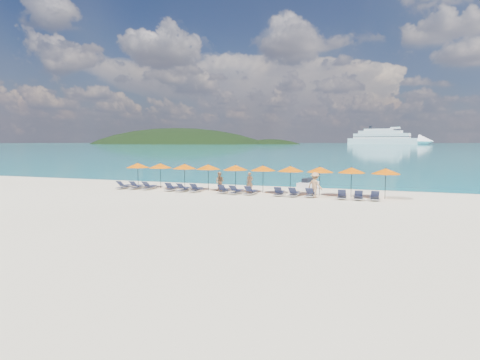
% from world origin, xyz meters
% --- Properties ---
extents(ground, '(1400.00, 1400.00, 0.00)m').
position_xyz_m(ground, '(0.00, 0.00, 0.00)').
color(ground, beige).
extents(sea, '(1600.00, 1300.00, 0.01)m').
position_xyz_m(sea, '(0.00, 660.00, 0.01)').
color(sea, '#1FA9B2').
rests_on(sea, ground).
extents(headland_main, '(374.00, 242.00, 126.50)m').
position_xyz_m(headland_main, '(-300.00, 540.00, -38.00)').
color(headland_main, black).
rests_on(headland_main, ground).
extents(headland_small, '(162.00, 126.00, 85.50)m').
position_xyz_m(headland_small, '(-150.00, 560.00, -35.00)').
color(headland_small, black).
rests_on(headland_small, ground).
extents(cruise_ship, '(113.67, 46.02, 31.41)m').
position_xyz_m(cruise_ship, '(18.72, 569.54, 8.17)').
color(cruise_ship, white).
rests_on(cruise_ship, ground).
extents(jetski, '(1.59, 2.87, 0.97)m').
position_xyz_m(jetski, '(4.28, 8.64, 0.40)').
color(jetski, white).
rests_on(jetski, ground).
extents(beachgoer_a, '(0.66, 0.49, 1.64)m').
position_xyz_m(beachgoer_a, '(0.07, 5.18, 0.82)').
color(beachgoer_a, tan).
rests_on(beachgoer_a, ground).
extents(beachgoer_b, '(0.86, 0.59, 1.62)m').
position_xyz_m(beachgoer_b, '(-2.53, 5.02, 0.81)').
color(beachgoer_b, tan).
rests_on(beachgoer_b, ground).
extents(beachgoer_c, '(1.34, 1.06, 1.89)m').
position_xyz_m(beachgoer_c, '(5.66, 3.70, 0.94)').
color(beachgoer_c, tan).
rests_on(beachgoer_c, ground).
extents(umbrella_0, '(2.10, 2.10, 2.28)m').
position_xyz_m(umbrella_0, '(-10.50, 4.92, 2.02)').
color(umbrella_0, black).
rests_on(umbrella_0, ground).
extents(umbrella_1, '(2.10, 2.10, 2.28)m').
position_xyz_m(umbrella_1, '(-8.27, 5.08, 2.02)').
color(umbrella_1, black).
rests_on(umbrella_1, ground).
extents(umbrella_2, '(2.10, 2.10, 2.28)m').
position_xyz_m(umbrella_2, '(-5.79, 4.94, 2.02)').
color(umbrella_2, black).
rests_on(umbrella_2, ground).
extents(umbrella_3, '(2.10, 2.10, 2.28)m').
position_xyz_m(umbrella_3, '(-3.58, 5.00, 2.02)').
color(umbrella_3, black).
rests_on(umbrella_3, ground).
extents(umbrella_4, '(2.10, 2.10, 2.28)m').
position_xyz_m(umbrella_4, '(-1.09, 4.96, 2.02)').
color(umbrella_4, black).
rests_on(umbrella_4, ground).
extents(umbrella_5, '(2.10, 2.10, 2.28)m').
position_xyz_m(umbrella_5, '(1.25, 5.03, 2.02)').
color(umbrella_5, black).
rests_on(umbrella_5, ground).
extents(umbrella_6, '(2.10, 2.10, 2.28)m').
position_xyz_m(umbrella_6, '(3.52, 4.98, 2.02)').
color(umbrella_6, black).
rests_on(umbrella_6, ground).
extents(umbrella_7, '(2.10, 2.10, 2.28)m').
position_xyz_m(umbrella_7, '(5.82, 4.95, 2.02)').
color(umbrella_7, black).
rests_on(umbrella_7, ground).
extents(umbrella_8, '(2.10, 2.10, 2.28)m').
position_xyz_m(umbrella_8, '(8.17, 5.11, 2.02)').
color(umbrella_8, black).
rests_on(umbrella_8, ground).
extents(umbrella_9, '(2.10, 2.10, 2.28)m').
position_xyz_m(umbrella_9, '(10.59, 4.86, 2.02)').
color(umbrella_9, black).
rests_on(umbrella_9, ground).
extents(lounger_0, '(0.70, 1.73, 0.66)m').
position_xyz_m(lounger_0, '(-11.13, 3.67, 0.24)').
color(lounger_0, silver).
rests_on(lounger_0, ground).
extents(lounger_1, '(0.65, 1.71, 0.66)m').
position_xyz_m(lounger_1, '(-9.94, 3.85, 0.24)').
color(lounger_1, silver).
rests_on(lounger_1, ground).
extents(lounger_2, '(0.64, 1.71, 0.66)m').
position_xyz_m(lounger_2, '(-8.74, 3.97, 0.24)').
color(lounger_2, silver).
rests_on(lounger_2, ground).
extents(lounger_3, '(0.79, 1.76, 0.66)m').
position_xyz_m(lounger_3, '(-6.44, 3.76, 0.24)').
color(lounger_3, silver).
rests_on(lounger_3, ground).
extents(lounger_4, '(0.74, 1.74, 0.66)m').
position_xyz_m(lounger_4, '(-5.21, 3.68, 0.24)').
color(lounger_4, silver).
rests_on(lounger_4, ground).
extents(lounger_5, '(0.67, 1.72, 0.66)m').
position_xyz_m(lounger_5, '(-4.12, 3.81, 0.24)').
color(lounger_5, silver).
rests_on(lounger_5, ground).
extents(lounger_6, '(0.69, 1.73, 0.66)m').
position_xyz_m(lounger_6, '(-1.68, 3.83, 0.24)').
color(lounger_6, silver).
rests_on(lounger_6, ground).
extents(lounger_7, '(0.79, 1.76, 0.66)m').
position_xyz_m(lounger_7, '(-0.56, 3.67, 0.24)').
color(lounger_7, silver).
rests_on(lounger_7, ground).
extents(lounger_8, '(0.76, 1.75, 0.66)m').
position_xyz_m(lounger_8, '(0.67, 3.69, 0.24)').
color(lounger_8, silver).
rests_on(lounger_8, ground).
extents(lounger_9, '(0.72, 1.73, 0.66)m').
position_xyz_m(lounger_9, '(2.92, 3.80, 0.24)').
color(lounger_9, silver).
rests_on(lounger_9, ground).
extents(lounger_10, '(0.65, 1.71, 0.66)m').
position_xyz_m(lounger_10, '(4.07, 3.82, 0.24)').
color(lounger_10, silver).
rests_on(lounger_10, ground).
extents(lounger_11, '(0.70, 1.73, 0.66)m').
position_xyz_m(lounger_11, '(5.34, 3.93, 0.24)').
color(lounger_11, silver).
rests_on(lounger_11, ground).
extents(lounger_12, '(0.72, 1.73, 0.66)m').
position_xyz_m(lounger_12, '(7.64, 3.70, 0.24)').
color(lounger_12, silver).
rests_on(lounger_12, ground).
extents(lounger_13, '(0.76, 1.75, 0.66)m').
position_xyz_m(lounger_13, '(8.78, 3.65, 0.24)').
color(lounger_13, silver).
rests_on(lounger_13, ground).
extents(lounger_14, '(0.72, 1.73, 0.66)m').
position_xyz_m(lounger_14, '(9.89, 3.76, 0.24)').
color(lounger_14, silver).
rests_on(lounger_14, ground).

